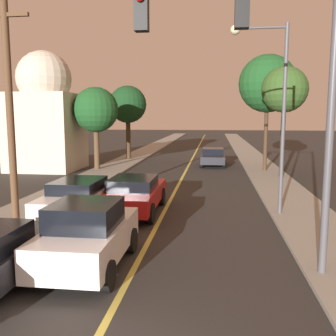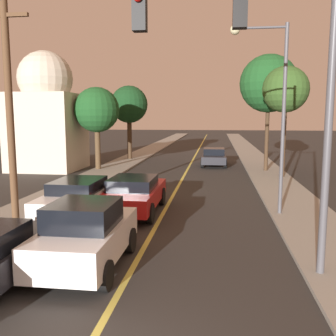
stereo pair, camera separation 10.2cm
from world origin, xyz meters
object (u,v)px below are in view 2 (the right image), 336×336
car_near_lane_second (134,194)px  tree_right_far (286,90)px  tree_right_near (269,84)px  domed_building_left (47,115)px  car_outer_lane_second (80,198)px  streetlamp_right (270,93)px  tree_left_far (129,105)px  tree_left_near (97,110)px  utility_pole_left (10,110)px  car_near_lane_front (86,235)px  car_far_oncoming (214,157)px  traffic_signal_mast (259,59)px

car_near_lane_second → tree_right_far: bearing=52.2°
tree_right_near → domed_building_left: bearing=-177.7°
car_outer_lane_second → streetlamp_right: 8.02m
tree_left_far → tree_right_far: bearing=-36.1°
streetlamp_right → tree_left_near: streetlamp_right is taller
utility_pole_left → domed_building_left: domed_building_left is taller
car_near_lane_front → tree_right_far: tree_right_far is taller
utility_pole_left → tree_left_near: 13.70m
car_outer_lane_second → tree_right_near: 16.14m
car_near_lane_front → car_near_lane_second: bearing=90.0°
tree_right_far → car_outer_lane_second: bearing=-131.2°
car_far_oncoming → tree_right_near: bearing=140.0°
traffic_signal_mast → domed_building_left: domed_building_left is taller
utility_pole_left → car_far_oncoming: bearing=69.2°
traffic_signal_mast → tree_left_far: (-8.40, 22.91, -0.30)m
traffic_signal_mast → tree_left_far: traffic_signal_mast is taller
domed_building_left → car_near_lane_front: bearing=-62.3°
tree_right_far → traffic_signal_mast: bearing=-102.0°
tree_right_near → tree_left_near: bearing=-176.7°
car_outer_lane_second → traffic_signal_mast: traffic_signal_mast is taller
car_near_lane_front → tree_left_near: bearing=107.0°
streetlamp_right → traffic_signal_mast: bearing=-100.4°
streetlamp_right → tree_right_near: bearing=83.0°
car_near_lane_front → tree_right_far: bearing=63.9°
car_far_oncoming → domed_building_left: size_ratio=0.52×
streetlamp_right → car_near_lane_second: bearing=-177.0°
tree_left_far → tree_right_near: tree_right_near is taller
traffic_signal_mast → domed_building_left: 20.89m
domed_building_left → car_near_lane_second: bearing=-52.1°
car_outer_lane_second → tree_left_far: tree_left_far is taller
streetlamp_right → tree_right_near: 11.69m
utility_pole_left → tree_left_far: 20.15m
car_near_lane_front → tree_left_far: size_ratio=0.61×
utility_pole_left → car_outer_lane_second: bearing=39.5°
car_near_lane_second → car_outer_lane_second: bearing=-150.2°
car_outer_lane_second → car_far_oncoming: car_outer_lane_second is taller
car_near_lane_second → tree_right_far: 12.58m
car_far_oncoming → streetlamp_right: size_ratio=0.62×
car_near_lane_second → tree_left_far: 18.59m
tree_right_near → domed_building_left: 15.39m
car_outer_lane_second → domed_building_left: 14.38m
tree_right_near → domed_building_left: (-15.25, -0.61, -2.02)m
car_near_lane_front → tree_right_near: 19.12m
car_far_oncoming → tree_left_near: bearing=24.2°
traffic_signal_mast → streetlamp_right: (1.02, 5.54, -0.41)m
tree_right_far → tree_left_far: bearing=143.9°
car_near_lane_front → car_outer_lane_second: car_near_lane_front is taller
car_near_lane_front → car_far_oncoming: car_near_lane_front is taller
car_outer_lane_second → car_far_oncoming: 16.51m
tree_left_near → domed_building_left: bearing=179.2°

